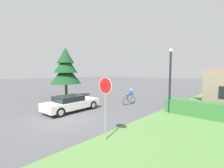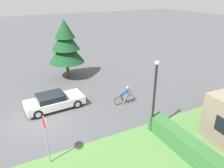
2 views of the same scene
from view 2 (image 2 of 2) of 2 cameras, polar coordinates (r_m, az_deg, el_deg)
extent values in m
plane|color=#515154|center=(16.27, -17.93, -9.57)|extent=(140.00, 140.00, 0.00)
cube|color=black|center=(13.73, 27.12, -9.85)|extent=(1.10, 0.14, 0.90)
cube|color=silver|center=(17.52, -14.70, -4.54)|extent=(2.05, 4.51, 0.57)
cube|color=black|center=(17.24, -15.77, -3.29)|extent=(1.71, 2.09, 0.42)
cylinder|color=black|center=(18.69, -10.98, -3.03)|extent=(0.26, 0.70, 0.69)
cylinder|color=#ADADB2|center=(18.69, -10.98, -3.03)|extent=(0.25, 0.41, 0.40)
cylinder|color=black|center=(17.31, -9.08, -5.17)|extent=(0.26, 0.70, 0.69)
cylinder|color=#ADADB2|center=(17.31, -9.08, -5.17)|extent=(0.25, 0.41, 0.40)
cylinder|color=black|center=(18.08, -19.95, -5.07)|extent=(0.26, 0.70, 0.69)
cylinder|color=#ADADB2|center=(18.08, -19.95, -5.07)|extent=(0.25, 0.41, 0.40)
cylinder|color=black|center=(16.65, -18.77, -7.49)|extent=(0.26, 0.70, 0.69)
cylinder|color=#ADADB2|center=(16.65, -18.77, -7.49)|extent=(0.25, 0.41, 0.40)
torus|color=black|center=(17.55, 1.74, -4.43)|extent=(0.12, 0.72, 0.72)
torus|color=black|center=(17.92, 4.75, -3.88)|extent=(0.12, 0.72, 0.72)
cylinder|color=#338C3F|center=(17.56, 2.52, -3.77)|extent=(0.06, 0.18, 0.61)
cylinder|color=#338C3F|center=(17.68, 3.64, -3.52)|extent=(0.11, 0.63, 0.66)
cylinder|color=#338C3F|center=(17.52, 3.45, -2.68)|extent=(0.12, 0.75, 0.07)
cylinder|color=#338C3F|center=(17.64, 2.23, -4.51)|extent=(0.07, 0.34, 0.15)
cylinder|color=#338C3F|center=(17.47, 2.03, -3.69)|extent=(0.05, 0.21, 0.49)
cylinder|color=#338C3F|center=(17.79, 4.65, -3.16)|extent=(0.05, 0.12, 0.52)
cylinder|color=black|center=(17.66, 4.56, -2.43)|extent=(0.44, 0.08, 0.02)
ellipsoid|color=black|center=(17.39, 2.32, -2.88)|extent=(0.10, 0.21, 0.05)
cylinder|color=slate|center=(17.47, 2.29, -3.48)|extent=(0.14, 0.26, 0.51)
cylinder|color=slate|center=(17.57, 2.74, -3.60)|extent=(0.14, 0.26, 0.66)
cylinder|color=tan|center=(17.67, 2.49, -4.57)|extent=(0.08, 0.08, 0.30)
cylinder|color=tan|center=(17.75, 3.01, -4.79)|extent=(0.17, 0.08, 0.21)
cylinder|color=#264CB2|center=(17.39, 3.18, -2.08)|extent=(0.30, 0.70, 0.54)
cylinder|color=#264CB2|center=(17.48, 3.91, -2.05)|extent=(0.10, 0.25, 0.36)
cylinder|color=#264CB2|center=(17.61, 4.69, -1.86)|extent=(0.10, 0.25, 0.36)
sphere|color=tan|center=(17.36, 4.06, -0.99)|extent=(0.19, 0.19, 0.19)
ellipsoid|color=white|center=(17.34, 4.06, -0.84)|extent=(0.22, 0.18, 0.12)
cylinder|color=gray|center=(12.27, -16.41, -15.22)|extent=(0.07, 0.07, 2.20)
cylinder|color=red|center=(11.47, -17.22, -9.73)|extent=(0.71, 0.06, 0.71)
cylinder|color=silver|center=(11.47, -17.22, -9.73)|extent=(0.75, 0.05, 0.75)
cylinder|color=black|center=(13.73, 10.87, -4.16)|extent=(0.15, 0.15, 4.59)
sphere|color=white|center=(12.80, 11.70, 5.48)|extent=(0.28, 0.28, 0.28)
cone|color=black|center=(12.76, 11.75, 6.08)|extent=(0.17, 0.17, 0.11)
cylinder|color=#4C3823|center=(23.18, -11.48, 3.68)|extent=(0.31, 0.31, 1.73)
cone|color=#194723|center=(22.58, -11.90, 8.57)|extent=(3.54, 3.54, 2.37)
cone|color=#194723|center=(22.31, -12.15, 11.44)|extent=(2.76, 2.76, 2.09)
cone|color=#194723|center=(22.13, -12.38, 13.98)|extent=(1.98, 1.98, 1.80)
camera|label=1|loc=(8.07, -48.25, -29.30)|focal=24.00mm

